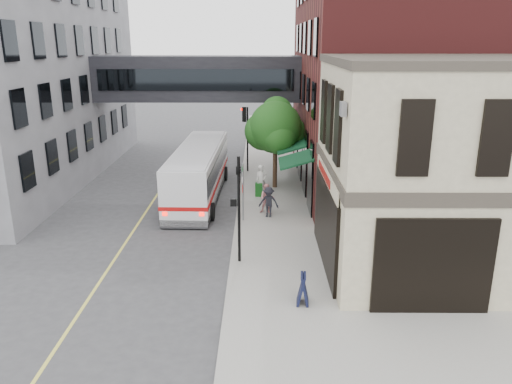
{
  "coord_description": "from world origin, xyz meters",
  "views": [
    {
      "loc": [
        1.22,
        -17.17,
        9.05
      ],
      "look_at": [
        1.08,
        3.18,
        2.82
      ],
      "focal_mm": 35.0,
      "sensor_mm": 36.0,
      "label": 1
    }
  ],
  "objects_px": {
    "bus": "(199,170)",
    "newspaper_box": "(259,189)",
    "pedestrian_b": "(267,199)",
    "pedestrian_c": "(269,202)",
    "sandwich_board": "(303,289)",
    "pedestrian_a": "(261,181)"
  },
  "relations": [
    {
      "from": "pedestrian_c",
      "to": "newspaper_box",
      "type": "relative_size",
      "value": 1.97
    },
    {
      "from": "bus",
      "to": "pedestrian_c",
      "type": "distance_m",
      "value": 5.69
    },
    {
      "from": "pedestrian_b",
      "to": "pedestrian_a",
      "type": "bearing_deg",
      "value": 103.41
    },
    {
      "from": "bus",
      "to": "pedestrian_b",
      "type": "distance_m",
      "value": 5.23
    },
    {
      "from": "pedestrian_b",
      "to": "pedestrian_c",
      "type": "bearing_deg",
      "value": -74.43
    },
    {
      "from": "bus",
      "to": "newspaper_box",
      "type": "xyz_separation_m",
      "value": [
        3.57,
        -0.28,
        -1.1
      ]
    },
    {
      "from": "pedestrian_a",
      "to": "pedestrian_b",
      "type": "xyz_separation_m",
      "value": [
        0.29,
        -3.06,
        -0.13
      ]
    },
    {
      "from": "pedestrian_a",
      "to": "pedestrian_b",
      "type": "relative_size",
      "value": 1.16
    },
    {
      "from": "pedestrian_b",
      "to": "sandwich_board",
      "type": "distance_m",
      "value": 9.65
    },
    {
      "from": "bus",
      "to": "newspaper_box",
      "type": "bearing_deg",
      "value": -4.41
    },
    {
      "from": "bus",
      "to": "newspaper_box",
      "type": "height_order",
      "value": "bus"
    },
    {
      "from": "newspaper_box",
      "to": "sandwich_board",
      "type": "bearing_deg",
      "value": -78.99
    },
    {
      "from": "pedestrian_b",
      "to": "pedestrian_c",
      "type": "distance_m",
      "value": 0.61
    },
    {
      "from": "pedestrian_a",
      "to": "pedestrian_c",
      "type": "bearing_deg",
      "value": -107.62
    },
    {
      "from": "pedestrian_b",
      "to": "sandwich_board",
      "type": "bearing_deg",
      "value": -75.35
    },
    {
      "from": "bus",
      "to": "newspaper_box",
      "type": "distance_m",
      "value": 3.75
    },
    {
      "from": "pedestrian_b",
      "to": "newspaper_box",
      "type": "relative_size",
      "value": 1.96
    },
    {
      "from": "bus",
      "to": "pedestrian_a",
      "type": "bearing_deg",
      "value": -3.62
    },
    {
      "from": "bus",
      "to": "pedestrian_a",
      "type": "height_order",
      "value": "bus"
    },
    {
      "from": "pedestrian_a",
      "to": "newspaper_box",
      "type": "relative_size",
      "value": 2.27
    },
    {
      "from": "pedestrian_c",
      "to": "sandwich_board",
      "type": "xyz_separation_m",
      "value": [
        1.04,
        -8.98,
        -0.25
      ]
    },
    {
      "from": "newspaper_box",
      "to": "bus",
      "type": "bearing_deg",
      "value": 179.55
    }
  ]
}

